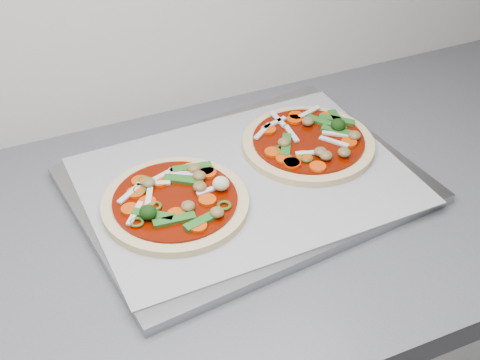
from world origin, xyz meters
name	(u,v)px	position (x,y,z in m)	size (l,w,h in m)	color
baking_tray	(246,185)	(0.54, 1.35, 0.91)	(0.49, 0.36, 0.02)	gray
parchment	(246,180)	(0.54, 1.35, 0.92)	(0.47, 0.34, 0.00)	#A0A0A5
pizza_left	(176,201)	(0.43, 1.33, 0.93)	(0.25, 0.25, 0.04)	tan
pizza_right	(309,142)	(0.67, 1.38, 0.93)	(0.24, 0.24, 0.04)	tan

